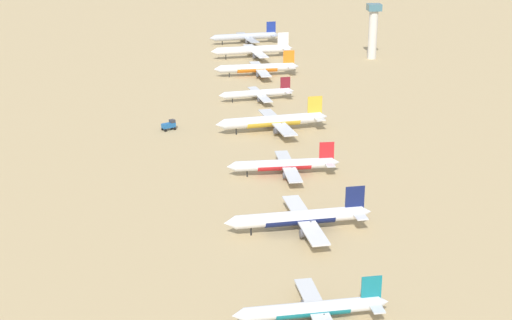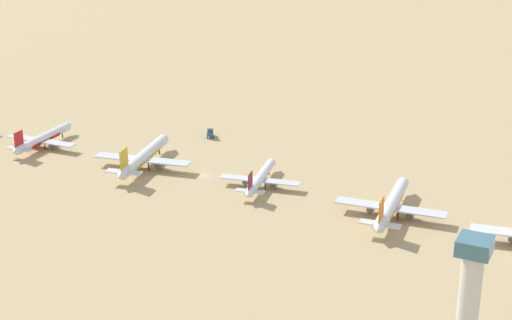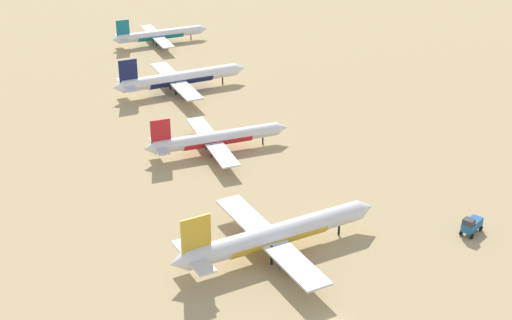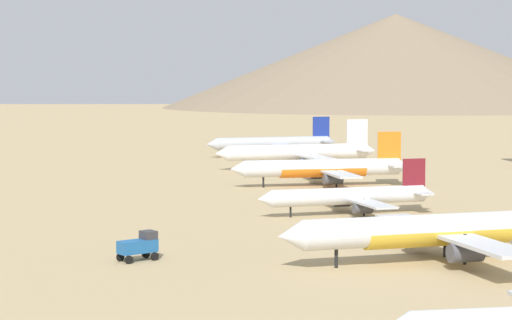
{
  "view_description": "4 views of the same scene",
  "coord_description": "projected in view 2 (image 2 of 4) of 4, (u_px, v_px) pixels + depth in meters",
  "views": [
    {
      "loc": [
        27.34,
        294.25,
        85.29
      ],
      "look_at": [
        8.42,
        72.27,
        6.18
      ],
      "focal_mm": 52.68,
      "sensor_mm": 36.0,
      "label": 1
    },
    {
      "loc": [
        -229.39,
        -130.94,
        105.86
      ],
      "look_at": [
        6.13,
        -17.26,
        6.7
      ],
      "focal_mm": 56.83,
      "sensor_mm": 36.0,
      "label": 2
    },
    {
      "loc": [
        -45.17,
        -93.65,
        82.05
      ],
      "look_at": [
        2.48,
        49.95,
        6.76
      ],
      "focal_mm": 54.14,
      "sensor_mm": 36.0,
      "label": 3
    },
    {
      "loc": [
        36.31,
        145.25,
        24.0
      ],
      "look_at": [
        9.22,
        -86.14,
        4.72
      ],
      "focal_mm": 67.06,
      "sensor_mm": 36.0,
      "label": 4
    }
  ],
  "objects": [
    {
      "name": "ground_plane",
      "position": [
        204.0,
        176.0,
        283.92
      ],
      "size": [
        1883.96,
        1883.96,
        0.0
      ],
      "primitive_type": "plane",
      "color": "tan"
    },
    {
      "name": "parked_jet_4",
      "position": [
        144.0,
        157.0,
        289.71
      ],
      "size": [
        44.08,
        36.07,
        12.76
      ],
      "color": "silver",
      "rests_on": "ground"
    },
    {
      "name": "parked_jet_5",
      "position": [
        43.0,
        139.0,
        310.28
      ],
      "size": [
        36.73,
        29.81,
        10.6
      ],
      "color": "silver",
      "rests_on": "ground"
    },
    {
      "name": "parked_jet_2",
      "position": [
        391.0,
        204.0,
        250.67
      ],
      "size": [
        42.74,
        34.79,
        12.32
      ],
      "color": "silver",
      "rests_on": "ground"
    },
    {
      "name": "parked_jet_3",
      "position": [
        260.0,
        178.0,
        273.36
      ],
      "size": [
        34.03,
        27.85,
        9.85
      ],
      "color": "silver",
      "rests_on": "ground"
    },
    {
      "name": "control_tower",
      "position": [
        470.0,
        293.0,
        175.65
      ],
      "size": [
        7.2,
        7.2,
        29.75
      ],
      "color": "beige",
      "rests_on": "ground"
    },
    {
      "name": "service_truck",
      "position": [
        210.0,
        132.0,
        321.75
      ],
      "size": [
        5.7,
        4.86,
        3.9
      ],
      "color": "#1E5999",
      "rests_on": "ground"
    }
  ]
}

